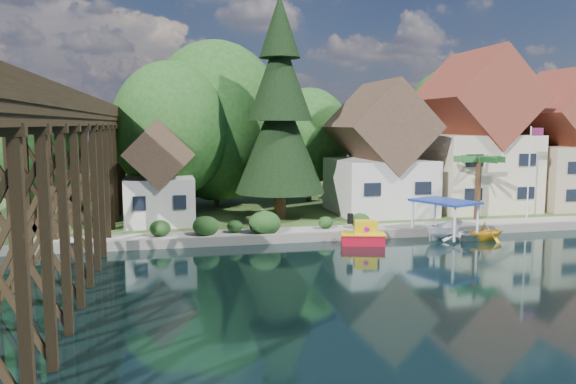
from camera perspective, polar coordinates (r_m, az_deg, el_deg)
The scene contains 18 objects.
ground at distance 31.20m, azimuth 7.91°, elevation -7.90°, with size 140.00×140.00×0.00m, color black.
bank at distance 63.61m, azimuth -2.75°, elevation -0.03°, with size 140.00×52.00×0.50m, color #2A461C.
seawall at distance 39.81m, azimuth 9.33°, elevation -4.23°, with size 60.00×0.40×0.62m, color slate.
promenade at distance 41.71m, azimuth 11.24°, elevation -3.45°, with size 50.00×2.60×0.06m, color gray.
trestle_bridge at distance 33.96m, azimuth -21.58°, elevation 2.05°, with size 4.12×44.18×9.30m.
house_left at distance 47.70m, azimuth 9.25°, elevation 3.46°, with size 7.64×8.64×11.02m.
house_center at distance 52.07m, azimuth 18.35°, elevation 4.89°, with size 8.65×9.18×13.89m.
house_right at distance 56.82m, azimuth 26.43°, elevation 4.02°, with size 8.15×8.64×12.45m.
shed at distance 42.95m, azimuth -12.93°, elevation 1.24°, with size 5.09×5.40×7.85m.
bg_trees at distance 50.84m, azimuth 0.75°, elevation 6.18°, with size 49.90×13.30×10.57m.
shrubs at distance 38.57m, azimuth -3.32°, elevation -3.12°, with size 15.76×2.47×1.70m.
conifer at distance 43.82m, azimuth -0.83°, elevation 8.05°, with size 7.01×7.01×17.25m.
palm_tree at distance 45.86m, azimuth 18.83°, elevation 3.00°, with size 3.77×3.77×5.28m.
flagpole at distance 47.63m, azimuth 23.46°, elevation 2.75°, with size 1.14×0.10×7.27m.
tugboat at distance 37.65m, azimuth 7.67°, elevation -4.35°, with size 3.21×2.28×2.11m.
boat_white_a at distance 40.95m, azimuth 17.47°, elevation -3.95°, with size 3.10×4.34×0.90m, color silver.
boat_canopy at distance 40.43m, azimuth 15.59°, elevation -2.99°, with size 4.25×4.98×2.71m.
boat_yellow at distance 40.90m, azimuth 19.54°, elevation -3.68°, with size 2.31×2.68×1.41m, color gold.
Camera 1 is at (-10.58, -28.25, 7.95)m, focal length 35.00 mm.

